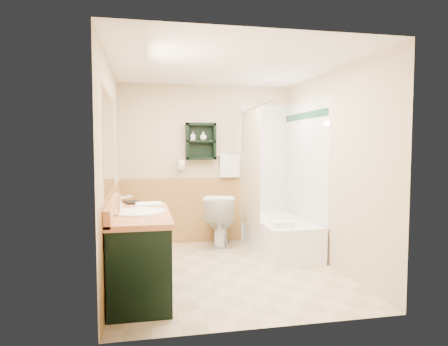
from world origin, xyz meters
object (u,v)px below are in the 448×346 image
at_px(hair_dryer, 181,165).
at_px(soap_bottle_a, 193,138).
at_px(bathtub, 280,235).
at_px(vanity_book, 125,194).
at_px(wall_shelf, 201,141).
at_px(vanity, 140,254).
at_px(toilet, 220,221).
at_px(soap_bottle_b, 203,137).

bearing_deg(hair_dryer, soap_bottle_a, -9.26).
bearing_deg(bathtub, vanity_book, -163.19).
distance_m(wall_shelf, hair_dryer, 0.46).
bearing_deg(vanity, soap_bottle_a, 68.26).
distance_m(vanity, soap_bottle_a, 2.41).
relative_size(toilet, soap_bottle_a, 6.10).
distance_m(hair_dryer, vanity_book, 1.56).
xyz_separation_m(soap_bottle_a, soap_bottle_b, (0.15, 0.00, 0.02)).
bearing_deg(bathtub, soap_bottle_b, 145.59).
bearing_deg(vanity, hair_dryer, 73.30).
relative_size(wall_shelf, bathtub, 0.37).
distance_m(vanity, toilet, 2.06).
bearing_deg(hair_dryer, vanity_book, -119.62).
bearing_deg(toilet, vanity_book, 52.49).
xyz_separation_m(vanity_book, soap_bottle_a, (0.94, 1.31, 0.65)).
xyz_separation_m(vanity, soap_bottle_b, (0.93, 1.95, 1.20)).
distance_m(wall_shelf, vanity, 2.43).
bearing_deg(soap_bottle_a, vanity, -111.74).
xyz_separation_m(vanity, soap_bottle_a, (0.78, 1.95, 1.18)).
height_order(bathtub, toilet, toilet).
bearing_deg(soap_bottle_a, wall_shelf, 2.47).
distance_m(wall_shelf, bathtub, 1.80).
height_order(wall_shelf, soap_bottle_b, wall_shelf).
relative_size(hair_dryer, vanity_book, 1.04).
distance_m(wall_shelf, soap_bottle_a, 0.12).
relative_size(vanity, bathtub, 0.87).
xyz_separation_m(wall_shelf, soap_bottle_b, (0.04, -0.01, 0.06)).
bearing_deg(bathtub, toilet, 150.43).
bearing_deg(vanity_book, hair_dryer, 42.59).
relative_size(hair_dryer, toilet, 0.31).
xyz_separation_m(hair_dryer, vanity, (-0.59, -1.98, -0.79)).
height_order(hair_dryer, soap_bottle_b, soap_bottle_b).
xyz_separation_m(toilet, soap_bottle_b, (-0.21, 0.23, 1.23)).
relative_size(bathtub, soap_bottle_a, 11.64).
height_order(hair_dryer, soap_bottle_a, soap_bottle_a).
distance_m(bathtub, soap_bottle_a, 1.90).
bearing_deg(vanity_book, vanity, -93.48).
relative_size(wall_shelf, soap_bottle_b, 4.34).
relative_size(toilet, vanity_book, 3.40).
xyz_separation_m(vanity_book, soap_bottle_b, (1.10, 1.31, 0.67)).
distance_m(bathtub, soap_bottle_b, 1.83).
bearing_deg(toilet, wall_shelf, -31.41).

